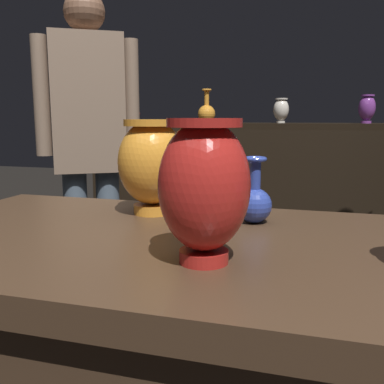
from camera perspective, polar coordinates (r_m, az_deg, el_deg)
The scene contains 9 objects.
back_display_shelf at distance 3.01m, azimuth 11.32°, elevation -0.56°, with size 2.60×0.40×0.99m.
vase_centerpiece at distance 0.66m, azimuth 1.60°, elevation 0.84°, with size 0.14×0.14×0.22m.
vase_left_accent at distance 0.94m, azimuth 8.21°, elevation -1.16°, with size 0.08×0.08×0.14m.
vase_right_accent at distance 1.01m, azimuth -5.30°, elevation 3.90°, with size 0.16×0.16×0.22m.
shelf_vase_right at distance 2.91m, azimuth 22.03°, elevation 10.23°, with size 0.10×0.10×0.17m.
shelf_vase_center at distance 2.93m, azimuth 11.64°, elevation 10.58°, with size 0.10×0.10×0.16m.
shelf_vase_far_left at distance 3.17m, azimuth -7.77°, elevation 10.17°, with size 0.10×0.10×0.09m.
shelf_vase_left at distance 3.09m, azimuth 1.93°, elevation 10.46°, with size 0.12×0.12×0.23m.
visitor_near_left at distance 2.07m, azimuth -13.34°, elevation 6.73°, with size 0.41×0.32×1.58m.
Camera 1 is at (0.24, -0.76, 1.02)m, focal length 40.53 mm.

